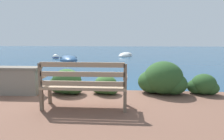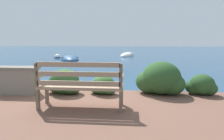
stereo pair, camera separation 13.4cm
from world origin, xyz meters
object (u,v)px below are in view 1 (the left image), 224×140
at_px(rowboat_nearest, 68,59).
at_px(mooring_buoy, 56,57).
at_px(rowboat_mid, 126,55).
at_px(park_bench, 84,84).

distance_m(rowboat_nearest, mooring_buoy, 1.96).
distance_m(rowboat_nearest, rowboat_mid, 5.89).
relative_size(park_bench, rowboat_mid, 0.59).
bearing_deg(rowboat_nearest, rowboat_mid, 110.50).
relative_size(rowboat_nearest, mooring_buoy, 5.09).
distance_m(park_bench, mooring_buoy, 13.32).
relative_size(rowboat_mid, mooring_buoy, 5.01).
height_order(rowboat_mid, mooring_buoy, rowboat_mid).
bearing_deg(rowboat_mid, park_bench, 15.71).
xyz_separation_m(park_bench, mooring_buoy, (-5.00, 12.33, -0.62)).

